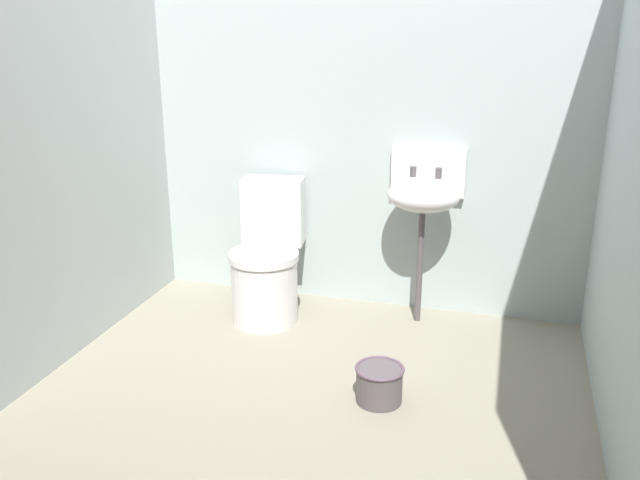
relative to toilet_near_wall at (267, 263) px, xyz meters
name	(u,v)px	position (x,y,z in m)	size (l,w,h in m)	color
ground_plane	(301,413)	(0.49, -0.90, -0.36)	(2.98, 2.90, 0.08)	gray
wall_back	(367,116)	(0.49, 0.40, 0.82)	(2.98, 0.10, 2.28)	#A8B6B4
wall_left	(33,140)	(-0.85, -0.80, 0.82)	(0.10, 2.70, 2.28)	#ACB5B4
toilet_near_wall	(267,263)	(0.00, 0.00, 0.00)	(0.46, 0.64, 0.78)	silver
sink	(424,194)	(0.87, 0.19, 0.43)	(0.42, 0.35, 0.99)	#524A4E
bucket	(379,383)	(0.82, -0.76, -0.23)	(0.23, 0.23, 0.18)	#524A4E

